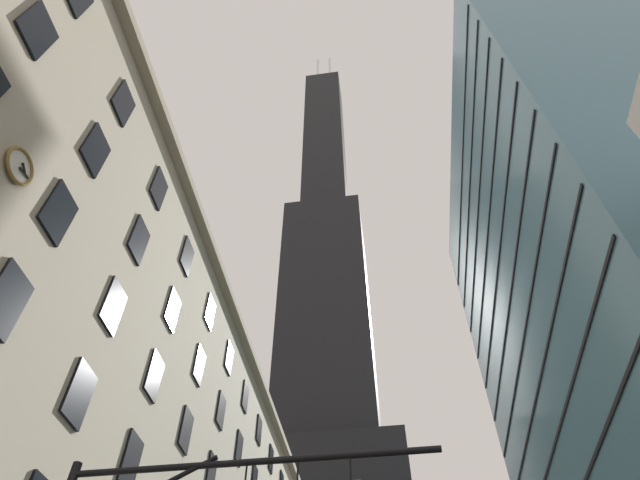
# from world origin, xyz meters

# --- Properties ---
(dark_skyscraper) EXTENTS (27.50, 27.50, 225.15)m
(dark_skyscraper) POSITION_xyz_m (-11.53, 84.80, 66.14)
(dark_skyscraper) COLOR black
(dark_skyscraper) RESTS_ON ground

